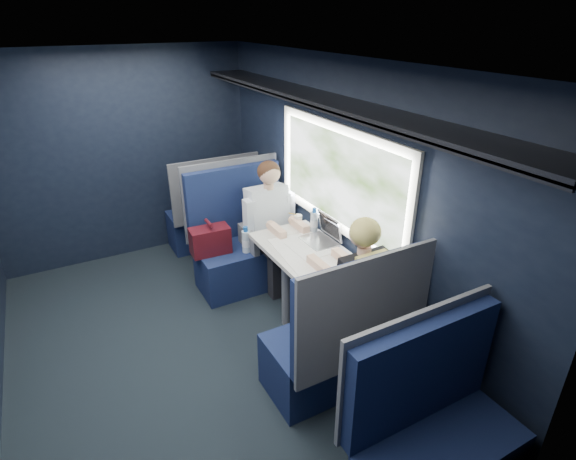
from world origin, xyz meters
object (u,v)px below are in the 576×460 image
seat_bay_near (241,245)px  woman (357,287)px  man (272,220)px  bottle_small (314,221)px  laptop (324,234)px  cup (298,220)px  seat_row_front (212,214)px  seat_row_back (433,439)px  seat_bay_far (340,344)px  table (301,256)px

seat_bay_near → woman: (0.27, -1.58, 0.30)m
man → bottle_small: 0.52m
laptop → cup: laptop is taller
bottle_small → cup: 0.21m
man → laptop: 0.70m
seat_row_front → seat_row_back: size_ratio=1.00×
seat_row_front → laptop: bearing=-76.3°
seat_row_back → bottle_small: seat_row_back is taller
seat_row_back → man: (0.25, 2.50, 0.31)m
seat_row_back → woman: bearing=77.1°
seat_row_back → man: size_ratio=0.88×
bottle_small → man: bearing=114.3°
seat_bay_far → seat_bay_near: bearing=90.7°
cup → seat_row_front: bearing=106.4°
seat_bay_near → seat_row_back: 2.67m
laptop → cup: bearing=94.3°
seat_bay_far → seat_row_back: 0.92m
seat_row_front → man: size_ratio=0.88×
seat_bay_near → seat_row_front: (0.02, 0.93, -0.02)m
table → seat_bay_far: 0.93m
table → laptop: 0.29m
seat_bay_near → laptop: 1.03m
woman → bottle_small: size_ratio=5.60×
seat_row_back → table: bearing=84.2°
man → laptop: man is taller
seat_bay_near → cup: seat_bay_near is taller
laptop → woman: bearing=-103.7°
seat_row_back → laptop: (0.43, 1.83, 0.40)m
laptop → cup: (-0.03, 0.41, -0.02)m
seat_row_back → woman: (0.25, 1.09, 0.32)m
table → seat_row_front: (-0.18, 1.80, -0.25)m
seat_bay_far → seat_row_back: size_ratio=1.09×
man → bottle_small: (0.21, -0.46, 0.13)m
table → bottle_small: bearing=41.3°
seat_bay_near → seat_row_front: 0.93m
seat_row_front → woman: woman is taller
seat_bay_near → seat_row_back: seat_bay_near is taller
man → cup: man is taller
cup → table: bearing=-116.3°
laptop → man: bearing=105.2°
woman → bottle_small: bearing=77.7°
seat_row_back → man: 2.53m
woman → seat_bay_near: bearing=99.8°
seat_row_back → seat_bay_near: bearing=90.5°
seat_row_front → woman: 2.54m
seat_row_front → woman: bearing=-84.3°
seat_bay_far → man: 1.62m
woman → cup: 1.16m
seat_row_back → bottle_small: (0.46, 2.04, 0.43)m
seat_row_front → seat_row_back: bearing=-90.0°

